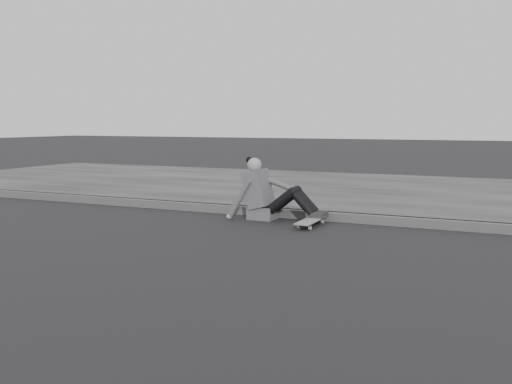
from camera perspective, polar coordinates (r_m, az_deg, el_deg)
ground at (r=5.13m, az=21.94°, el=-8.87°), size 80.00×80.00×0.00m
curb at (r=7.64m, az=22.78°, el=-3.33°), size 24.00×0.16×0.12m
sidewalk at (r=10.63m, az=23.23°, el=-0.57°), size 24.00×6.00×0.12m
skateboard at (r=7.52m, az=5.52°, el=-2.88°), size 0.20×0.78×0.09m
seated_woman at (r=7.96m, az=1.11°, el=-0.19°), size 1.38×0.46×0.88m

